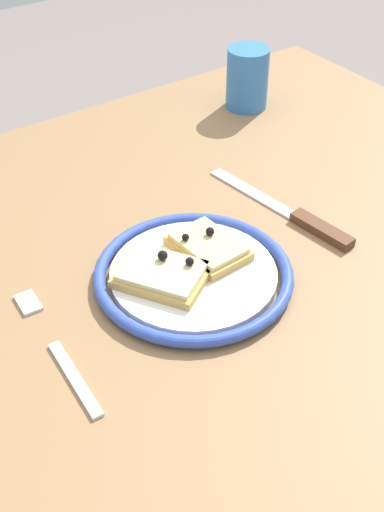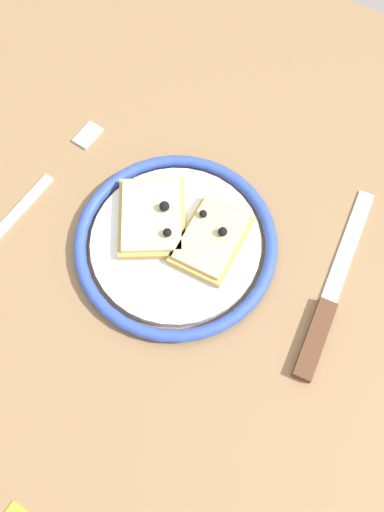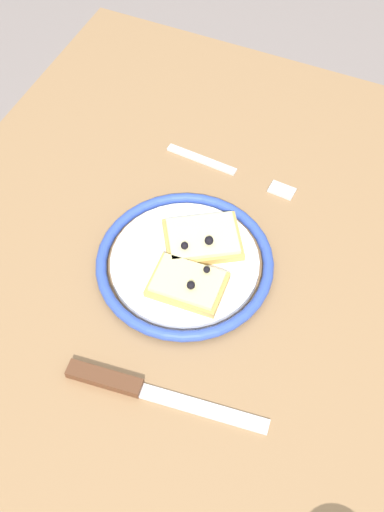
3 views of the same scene
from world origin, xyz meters
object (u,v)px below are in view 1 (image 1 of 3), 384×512
dining_table (211,301)px  pizza_slice_far (208,246)px  fork (56,348)px  knife (302,219)px  cup (247,78)px  plate (194,275)px  pizza_slice_near (162,274)px

dining_table → pizza_slice_far: size_ratio=10.71×
pizza_slice_far → fork: pizza_slice_far is taller
knife → pizza_slice_far: bearing=177.5°
knife → cup: (0.15, 0.30, 0.04)m
cup → knife: bearing=-116.1°
plate → cup: bearing=43.6°
pizza_slice_near → fork: bearing=-173.5°
dining_table → pizza_slice_near: (-0.09, -0.03, 0.12)m
pizza_slice_far → cup: cup is taller
plate → fork: bearing=-177.7°
pizza_slice_near → fork: pizza_slice_near is taller
pizza_slice_near → cup: (0.36, 0.30, 0.03)m
plate → pizza_slice_near: size_ratio=1.87×
pizza_slice_near → pizza_slice_far: size_ratio=1.29×
plate → knife: 0.18m
plate → pizza_slice_far: 0.04m
pizza_slice_near → pizza_slice_far: (0.07, 0.01, -0.00)m
pizza_slice_near → fork: (-0.14, -0.02, -0.02)m
pizza_slice_far → knife: pizza_slice_far is taller
pizza_slice_near → cup: cup is taller
plate → knife: (0.18, 0.01, -0.00)m
dining_table → plate: bearing=-143.9°
pizza_slice_far → knife: 0.15m
plate → cup: cup is taller
dining_table → pizza_slice_far: bearing=-135.6°
pizza_slice_far → fork: 0.22m
dining_table → knife: (0.12, -0.03, 0.10)m
pizza_slice_far → fork: bearing=-172.8°
pizza_slice_far → knife: (0.14, -0.01, -0.02)m
dining_table → fork: 0.26m
pizza_slice_far → knife: size_ratio=0.40×
knife → fork: size_ratio=1.19×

